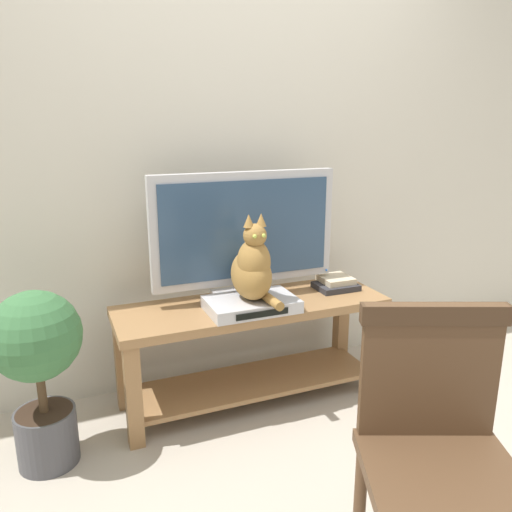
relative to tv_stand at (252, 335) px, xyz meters
name	(u,v)px	position (x,y,z in m)	size (l,w,h in m)	color
ground_plane	(317,468)	(0.05, -0.63, -0.37)	(12.00, 12.00, 0.00)	#ADA393
back_wall	(232,128)	(0.05, 0.40, 1.03)	(7.00, 0.12, 2.80)	beige
tv_stand	(252,335)	(0.00, 0.00, 0.00)	(1.39, 0.45, 0.54)	olive
tv	(245,233)	(0.00, 0.09, 0.52)	(0.97, 0.20, 0.65)	#B7B7BC
media_box	(251,304)	(-0.04, -0.09, 0.21)	(0.44, 0.28, 0.06)	#BCBCC1
cat	(253,268)	(-0.04, -0.11, 0.39)	(0.18, 0.35, 0.43)	olive
wooden_chair	(437,442)	(0.06, -1.28, 0.18)	(0.57, 0.57, 0.93)	#513823
book_stack	(336,283)	(0.51, 0.04, 0.21)	(0.22, 0.20, 0.06)	#2D2D33
potted_plant	(38,361)	(-1.01, -0.15, 0.11)	(0.38, 0.38, 0.78)	#47474C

